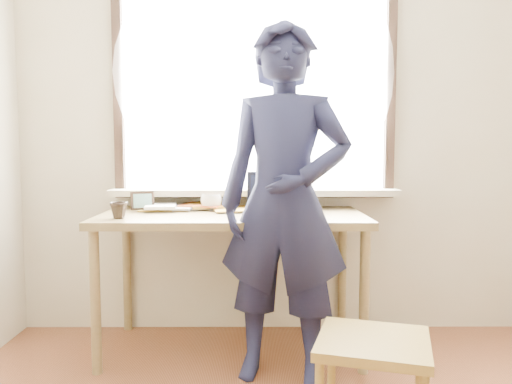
{
  "coord_description": "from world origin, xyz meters",
  "views": [
    {
      "loc": [
        -0.2,
        -1.3,
        1.21
      ],
      "look_at": [
        -0.19,
        0.95,
        1.02
      ],
      "focal_mm": 35.0,
      "sensor_mm": 36.0,
      "label": 1
    }
  ],
  "objects_px": {
    "work_chair": "(373,355)",
    "person": "(285,203)",
    "laptop": "(278,204)",
    "mug_white": "(211,202)",
    "mug_dark": "(119,210)",
    "desk": "(232,228)"
  },
  "relations": [
    {
      "from": "desk",
      "to": "work_chair",
      "type": "height_order",
      "value": "desk"
    },
    {
      "from": "desk",
      "to": "person",
      "type": "relative_size",
      "value": 0.83
    },
    {
      "from": "person",
      "to": "mug_white",
      "type": "bearing_deg",
      "value": 141.41
    },
    {
      "from": "work_chair",
      "to": "person",
      "type": "distance_m",
      "value": 0.89
    },
    {
      "from": "desk",
      "to": "work_chair",
      "type": "distance_m",
      "value": 1.21
    },
    {
      "from": "laptop",
      "to": "mug_dark",
      "type": "distance_m",
      "value": 0.9
    },
    {
      "from": "mug_white",
      "to": "work_chair",
      "type": "relative_size",
      "value": 0.24
    },
    {
      "from": "desk",
      "to": "work_chair",
      "type": "relative_size",
      "value": 2.87
    },
    {
      "from": "mug_dark",
      "to": "work_chair",
      "type": "height_order",
      "value": "mug_dark"
    },
    {
      "from": "laptop",
      "to": "person",
      "type": "relative_size",
      "value": 0.19
    },
    {
      "from": "mug_white",
      "to": "work_chair",
      "type": "height_order",
      "value": "mug_white"
    },
    {
      "from": "desk",
      "to": "mug_dark",
      "type": "bearing_deg",
      "value": -160.52
    },
    {
      "from": "desk",
      "to": "laptop",
      "type": "xyz_separation_m",
      "value": [
        0.27,
        -0.03,
        0.14
      ]
    },
    {
      "from": "mug_white",
      "to": "person",
      "type": "xyz_separation_m",
      "value": [
        0.42,
        -0.52,
        0.05
      ]
    },
    {
      "from": "mug_white",
      "to": "work_chair",
      "type": "xyz_separation_m",
      "value": [
        0.75,
        -1.13,
        -0.5
      ]
    },
    {
      "from": "mug_white",
      "to": "person",
      "type": "distance_m",
      "value": 0.67
    },
    {
      "from": "mug_dark",
      "to": "person",
      "type": "bearing_deg",
      "value": -9.64
    },
    {
      "from": "mug_dark",
      "to": "person",
      "type": "height_order",
      "value": "person"
    },
    {
      "from": "laptop",
      "to": "work_chair",
      "type": "distance_m",
      "value": 1.14
    },
    {
      "from": "mug_white",
      "to": "mug_dark",
      "type": "xyz_separation_m",
      "value": [
        -0.48,
        -0.36,
        -0.01
      ]
    },
    {
      "from": "mug_dark",
      "to": "work_chair",
      "type": "bearing_deg",
      "value": -32.07
    },
    {
      "from": "mug_white",
      "to": "work_chair",
      "type": "distance_m",
      "value": 1.45
    }
  ]
}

